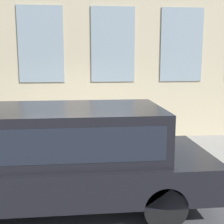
{
  "coord_description": "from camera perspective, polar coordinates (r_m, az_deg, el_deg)",
  "views": [
    {
      "loc": [
        -6.4,
        -0.02,
        2.48
      ],
      "look_at": [
        0.71,
        -0.78,
        1.23
      ],
      "focal_mm": 50.0,
      "sensor_mm": 36.0,
      "label": 1
    }
  ],
  "objects": [
    {
      "name": "ground_plane",
      "position": [
        6.87,
        -5.95,
        -11.32
      ],
      "size": [
        80.0,
        80.0,
        0.0
      ],
      "primitive_type": "plane",
      "color": "#47474C"
    },
    {
      "name": "sidewalk",
      "position": [
        8.01,
        -5.99,
        -7.64
      ],
      "size": [
        2.47,
        60.0,
        0.15
      ],
      "color": "gray",
      "rests_on": "ground_plane"
    },
    {
      "name": "fire_hydrant",
      "position": [
        7.15,
        -2.71,
        -5.46
      ],
      "size": [
        0.35,
        0.46,
        0.86
      ],
      "color": "gold",
      "rests_on": "sidewalk"
    },
    {
      "name": "person",
      "position": [
        7.59,
        2.54,
        -2.08
      ],
      "size": [
        0.31,
        0.2,
        1.26
      ],
      "rotation": [
        0.0,
        0.0,
        -0.11
      ],
      "color": "#232328",
      "rests_on": "sidewalk"
    },
    {
      "name": "parked_truck_charcoal_near",
      "position": [
        5.28,
        -8.91,
        -6.95
      ],
      "size": [
        2.02,
        5.05,
        1.68
      ],
      "color": "black",
      "rests_on": "ground_plane"
    }
  ]
}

